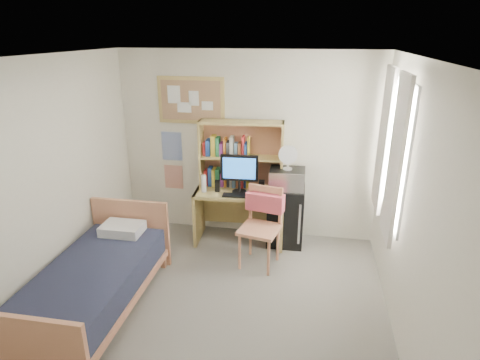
% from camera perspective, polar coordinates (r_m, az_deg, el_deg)
% --- Properties ---
extents(floor, '(3.60, 4.20, 0.02)m').
position_cam_1_polar(floor, '(4.38, -3.98, -19.73)').
color(floor, gray).
rests_on(floor, ground).
extents(ceiling, '(3.60, 4.20, 0.02)m').
position_cam_1_polar(ceiling, '(3.36, -5.11, 16.78)').
color(ceiling, white).
rests_on(ceiling, wall_back).
extents(wall_back, '(3.60, 0.04, 2.60)m').
position_cam_1_polar(wall_back, '(5.61, 1.00, 4.79)').
color(wall_back, white).
rests_on(wall_back, floor).
extents(wall_left, '(0.04, 4.20, 2.60)m').
position_cam_1_polar(wall_left, '(4.47, -27.42, -1.73)').
color(wall_left, white).
rests_on(wall_left, floor).
extents(wall_right, '(0.04, 4.20, 2.60)m').
position_cam_1_polar(wall_right, '(3.68, 23.92, -5.68)').
color(wall_right, white).
rests_on(wall_right, floor).
extents(window_unit, '(0.10, 1.40, 1.70)m').
position_cam_1_polar(window_unit, '(4.67, 20.79, 4.06)').
color(window_unit, white).
rests_on(window_unit, wall_right).
extents(curtain_left, '(0.04, 0.55, 1.70)m').
position_cam_1_polar(curtain_left, '(4.29, 21.23, 2.62)').
color(curtain_left, white).
rests_on(curtain_left, wall_right).
extents(curtain_right, '(0.04, 0.55, 1.70)m').
position_cam_1_polar(curtain_right, '(5.05, 19.74, 5.34)').
color(curtain_right, white).
rests_on(curtain_right, wall_right).
extents(bulletin_board, '(0.94, 0.03, 0.64)m').
position_cam_1_polar(bulletin_board, '(5.64, -6.97, 11.19)').
color(bulletin_board, tan).
rests_on(bulletin_board, wall_back).
extents(poster_wave, '(0.30, 0.01, 0.42)m').
position_cam_1_polar(poster_wave, '(5.89, -9.66, 4.76)').
color(poster_wave, '#2949A6').
rests_on(poster_wave, wall_back).
extents(poster_japan, '(0.28, 0.01, 0.36)m').
position_cam_1_polar(poster_japan, '(6.03, -9.40, 0.45)').
color(poster_japan, '#C94623').
rests_on(poster_japan, wall_back).
extents(desk, '(1.25, 0.68, 0.76)m').
position_cam_1_polar(desk, '(5.64, -0.01, -5.11)').
color(desk, '#D3B667').
rests_on(desk, floor).
extents(desk_chair, '(0.60, 0.60, 1.02)m').
position_cam_1_polar(desk_chair, '(5.01, 2.78, -6.93)').
color(desk_chair, tan).
rests_on(desk_chair, floor).
extents(mini_fridge, '(0.50, 0.50, 0.83)m').
position_cam_1_polar(mini_fridge, '(5.61, 6.50, -5.02)').
color(mini_fridge, black).
rests_on(mini_fridge, floor).
extents(bed, '(0.97, 1.91, 0.52)m').
position_cam_1_polar(bed, '(4.65, -20.06, -14.23)').
color(bed, '#1B1E30').
rests_on(bed, floor).
extents(hutch, '(1.15, 0.36, 0.93)m').
position_cam_1_polar(hutch, '(5.47, 0.18, 3.59)').
color(hutch, '#D3B667').
rests_on(hutch, desk).
extents(monitor, '(0.50, 0.07, 0.53)m').
position_cam_1_polar(monitor, '(5.34, -0.09, 0.89)').
color(monitor, black).
rests_on(monitor, desk).
extents(keyboard, '(0.42, 0.16, 0.02)m').
position_cam_1_polar(keyboard, '(5.30, -0.28, -2.22)').
color(keyboard, black).
rests_on(keyboard, desk).
extents(speaker_left, '(0.07, 0.07, 0.16)m').
position_cam_1_polar(speaker_left, '(5.45, -3.22, -0.85)').
color(speaker_left, black).
rests_on(speaker_left, desk).
extents(speaker_right, '(0.08, 0.08, 0.18)m').
position_cam_1_polar(speaker_right, '(5.37, 3.09, -1.00)').
color(speaker_right, black).
rests_on(speaker_right, desk).
extents(water_bottle, '(0.07, 0.07, 0.24)m').
position_cam_1_polar(water_bottle, '(5.43, -5.18, -0.52)').
color(water_bottle, white).
rests_on(water_bottle, desk).
extents(hoodie, '(0.50, 0.24, 0.23)m').
position_cam_1_polar(hoodie, '(5.06, 3.59, -3.15)').
color(hoodie, '#D5515C').
rests_on(hoodie, desk_chair).
extents(microwave, '(0.47, 0.36, 0.27)m').
position_cam_1_polar(microwave, '(5.38, 6.72, 0.17)').
color(microwave, silver).
rests_on(microwave, mini_fridge).
extents(desk_fan, '(0.25, 0.25, 0.30)m').
position_cam_1_polar(desk_fan, '(5.29, 6.85, 3.08)').
color(desk_fan, white).
rests_on(desk_fan, microwave).
extents(pillow, '(0.48, 0.34, 0.12)m').
position_cam_1_polar(pillow, '(5.05, -16.38, -6.66)').
color(pillow, white).
rests_on(pillow, bed).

